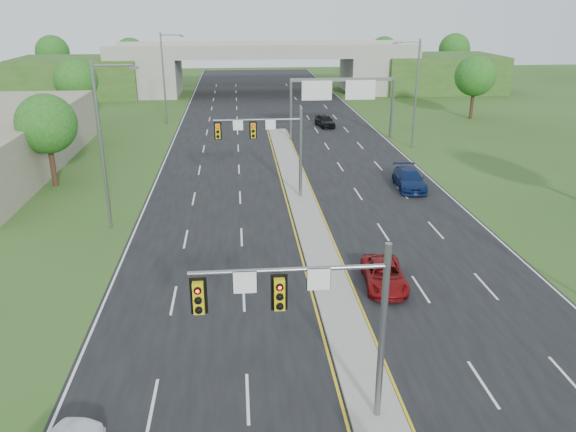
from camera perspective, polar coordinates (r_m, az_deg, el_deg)
The scene contains 21 objects.
ground at distance 22.17m, azimuth 8.98°, elevation -19.58°, with size 240.00×240.00×0.00m, color #2E4B1B.
road at distance 53.43m, azimuth 0.05°, elevation 5.35°, with size 24.00×160.00×0.02m, color black.
median at distance 42.02m, azimuth 1.57°, elevation 1.11°, with size 2.00×54.00×0.16m, color gray.
lane_markings at distance 47.56m, azimuth 0.01°, elevation 3.39°, with size 23.72×160.00×0.01m.
signal_mast_near at distance 18.97m, azimuth 3.10°, elevation -9.44°, with size 6.62×0.60×7.00m.
signal_mast_far at distance 42.36m, azimuth -1.75°, elevation 7.79°, with size 6.62×0.60×7.00m.
sign_gantry at distance 62.90m, azimuth 5.41°, elevation 12.48°, with size 11.58×0.44×6.67m.
overpass at distance 96.98m, azimuth -2.49°, elevation 14.47°, with size 80.00×14.00×8.10m.
lightpole_l_mid at distance 38.14m, azimuth -18.21°, elevation 7.42°, with size 2.85×0.25×11.00m.
lightpole_l_far at distance 72.24m, azimuth -12.38°, elevation 13.87°, with size 2.85×0.25×11.00m.
lightpole_r_far at distance 59.66m, azimuth 12.72°, elevation 12.47°, with size 2.85×0.25×11.00m.
tree_l_near at distance 49.55m, azimuth -23.34°, elevation 8.57°, with size 4.80×4.80×7.60m.
tree_l_mid at distance 74.33m, azimuth -20.75°, elevation 12.76°, with size 5.20×5.20×8.12m.
tree_r_mid at distance 78.12m, azimuth 18.48°, elevation 13.36°, with size 5.20×5.20×8.12m.
tree_back_a at distance 115.47m, azimuth -22.81°, elevation 15.10°, with size 6.00×6.00×8.85m.
tree_back_b at distance 112.27m, azimuth -15.71°, elevation 15.62°, with size 5.60×5.60×8.32m.
tree_back_c at distance 114.30m, azimuth 9.71°, elevation 16.15°, with size 5.60×5.60×8.32m.
tree_back_d at distance 118.57m, azimuth 16.54°, elevation 15.94°, with size 6.00×6.00×8.85m.
car_far_a at distance 30.62m, azimuth 9.76°, elevation -5.92°, with size 2.09×4.53×1.26m, color maroon.
car_far_b at distance 47.04m, azimuth 12.23°, elevation 3.67°, with size 2.12×5.22×1.52m, color #0C1C4B.
car_far_c at distance 70.02m, azimuth 3.77°, elevation 9.65°, with size 1.72×4.28×1.46m, color black.
Camera 1 is at (-4.77, -16.27, 14.28)m, focal length 35.00 mm.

